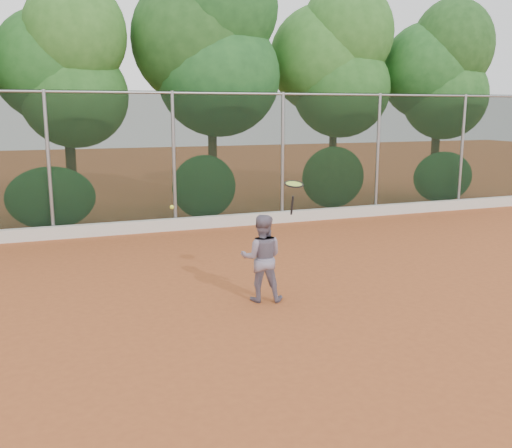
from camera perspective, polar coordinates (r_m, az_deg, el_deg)
name	(u,v)px	position (r m, az deg, el deg)	size (l,w,h in m)	color
ground	(280,320)	(8.52, 2.38, -9.52)	(80.00, 80.00, 0.00)	#A14F26
concrete_curb	(177,224)	(14.78, -7.89, -0.02)	(24.00, 0.20, 0.30)	silver
tennis_player	(262,258)	(9.14, 0.58, -3.41)	(0.69, 0.54, 1.41)	slate
chainlink_fence	(174,157)	(14.71, -8.22, 6.65)	(24.09, 0.09, 3.50)	black
foliage_backdrop	(136,59)	(16.57, -11.92, 15.85)	(23.70, 3.63, 7.55)	#3C2917
tennis_racket	(294,187)	(9.02, 3.79, 3.76)	(0.32, 0.32, 0.55)	black
tennis_ball_in_flight	(172,207)	(8.52, -8.40, 1.68)	(0.06, 0.06, 0.06)	#E6FA38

